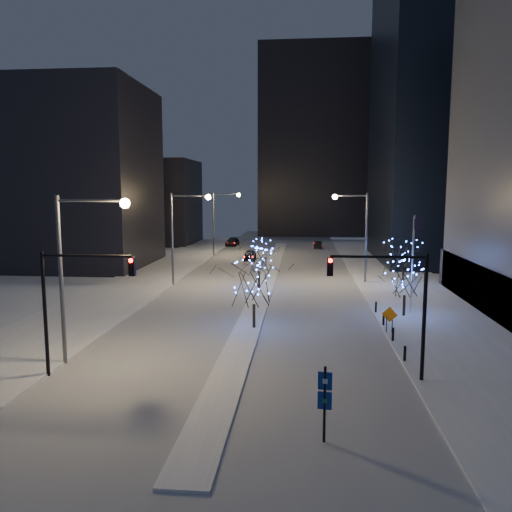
# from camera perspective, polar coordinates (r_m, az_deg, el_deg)

# --- Properties ---
(ground) EXTENTS (160.00, 160.00, 0.00)m
(ground) POSITION_cam_1_polar(r_m,az_deg,el_deg) (27.77, -3.46, -14.22)
(ground) COLOR white
(ground) RESTS_ON ground
(road) EXTENTS (20.00, 130.00, 0.02)m
(road) POSITION_cam_1_polar(r_m,az_deg,el_deg) (61.47, 1.54, -2.09)
(road) COLOR #A7ABB6
(road) RESTS_ON ground
(median) EXTENTS (2.00, 80.00, 0.15)m
(median) POSITION_cam_1_polar(r_m,az_deg,el_deg) (56.55, 1.20, -2.87)
(median) COLOR white
(median) RESTS_ON ground
(east_sidewalk) EXTENTS (10.00, 90.00, 0.15)m
(east_sidewalk) POSITION_cam_1_polar(r_m,az_deg,el_deg) (47.88, 18.57, -5.18)
(east_sidewalk) COLOR white
(east_sidewalk) RESTS_ON ground
(west_sidewalk) EXTENTS (8.00, 90.00, 0.15)m
(west_sidewalk) POSITION_cam_1_polar(r_m,az_deg,el_deg) (49.97, -15.95, -4.55)
(west_sidewalk) COLOR white
(west_sidewalk) RESTS_ON ground
(filler_west_near) EXTENTS (22.00, 18.00, 24.00)m
(filler_west_near) POSITION_cam_1_polar(r_m,az_deg,el_deg) (72.91, -20.92, 8.39)
(filler_west_near) COLOR black
(filler_west_near) RESTS_ON ground
(filler_west_far) EXTENTS (18.00, 16.00, 16.00)m
(filler_west_far) POSITION_cam_1_polar(r_m,az_deg,el_deg) (100.11, -12.15, 6.06)
(filler_west_far) COLOR black
(filler_west_far) RESTS_ON ground
(horizon_block) EXTENTS (24.00, 14.00, 42.00)m
(horizon_block) POSITION_cam_1_polar(r_m,az_deg,el_deg) (117.98, 6.47, 12.70)
(horizon_block) COLOR black
(horizon_block) RESTS_ON ground
(street_lamp_w_near) EXTENTS (4.40, 0.56, 10.00)m
(street_lamp_w_near) POSITION_cam_1_polar(r_m,az_deg,el_deg) (30.61, -19.73, -0.01)
(street_lamp_w_near) COLOR #595E66
(street_lamp_w_near) RESTS_ON ground
(street_lamp_w_mid) EXTENTS (4.40, 0.56, 10.00)m
(street_lamp_w_mid) POSITION_cam_1_polar(r_m,az_deg,el_deg) (54.18, -8.50, 3.44)
(street_lamp_w_mid) COLOR #595E66
(street_lamp_w_mid) RESTS_ON ground
(street_lamp_w_far) EXTENTS (4.40, 0.56, 10.00)m
(street_lamp_w_far) POSITION_cam_1_polar(r_m,az_deg,el_deg) (78.64, -4.14, 4.75)
(street_lamp_w_far) COLOR #595E66
(street_lamp_w_far) RESTS_ON ground
(street_lamp_east) EXTENTS (3.90, 0.56, 10.00)m
(street_lamp_east) POSITION_cam_1_polar(r_m,az_deg,el_deg) (55.94, 11.60, 3.45)
(street_lamp_east) COLOR #595E66
(street_lamp_east) RESTS_ON ground
(traffic_signal_west) EXTENTS (5.26, 0.43, 7.00)m
(traffic_signal_west) POSITION_cam_1_polar(r_m,az_deg,el_deg) (28.89, -20.36, -3.97)
(traffic_signal_west) COLOR black
(traffic_signal_west) RESTS_ON ground
(traffic_signal_east) EXTENTS (5.26, 0.43, 7.00)m
(traffic_signal_east) POSITION_cam_1_polar(r_m,az_deg,el_deg) (27.48, 15.60, -4.34)
(traffic_signal_east) COLOR black
(traffic_signal_east) RESTS_ON ground
(flagpoles) EXTENTS (1.35, 2.60, 8.00)m
(flagpoles) POSITION_cam_1_polar(r_m,az_deg,el_deg) (44.08, 17.56, 0.03)
(flagpoles) COLOR silver
(flagpoles) RESTS_ON east_sidewalk
(bollards) EXTENTS (0.16, 12.16, 0.90)m
(bollards) POSITION_cam_1_polar(r_m,az_deg,el_deg) (37.29, 14.85, -7.78)
(bollards) COLOR black
(bollards) RESTS_ON east_sidewalk
(car_near) EXTENTS (1.72, 4.26, 1.45)m
(car_near) POSITION_cam_1_polar(r_m,az_deg,el_deg) (74.03, -0.71, 0.11)
(car_near) COLOR black
(car_near) RESTS_ON ground
(car_mid) EXTENTS (1.52, 4.01, 1.31)m
(car_mid) POSITION_cam_1_polar(r_m,az_deg,el_deg) (89.50, 7.08, 1.30)
(car_mid) COLOR black
(car_mid) RESTS_ON ground
(car_far) EXTENTS (2.30, 5.08, 1.44)m
(car_far) POSITION_cam_1_polar(r_m,az_deg,el_deg) (93.06, -2.71, 1.63)
(car_far) COLOR black
(car_far) RESTS_ON ground
(holiday_tree_median_near) EXTENTS (5.54, 5.54, 5.82)m
(holiday_tree_median_near) POSITION_cam_1_polar(r_m,az_deg,el_deg) (36.68, -0.23, -2.73)
(holiday_tree_median_near) COLOR black
(holiday_tree_median_near) RESTS_ON median
(holiday_tree_median_far) EXTENTS (4.72, 4.72, 4.96)m
(holiday_tree_median_far) POSITION_cam_1_polar(r_m,az_deg,el_deg) (52.22, 0.35, -0.14)
(holiday_tree_median_far) COLOR black
(holiday_tree_median_far) RESTS_ON median
(holiday_tree_plaza_near) EXTENTS (4.66, 4.66, 4.86)m
(holiday_tree_plaza_near) POSITION_cam_1_polar(r_m,az_deg,el_deg) (42.07, 16.67, -2.39)
(holiday_tree_plaza_near) COLOR black
(holiday_tree_plaza_near) RESTS_ON east_sidewalk
(holiday_tree_plaza_far) EXTENTS (5.31, 5.31, 5.20)m
(holiday_tree_plaza_far) POSITION_cam_1_polar(r_m,az_deg,el_deg) (54.65, 16.54, 0.00)
(holiday_tree_plaza_far) COLOR black
(holiday_tree_plaza_far) RESTS_ON east_sidewalk
(wayfinding_sign) EXTENTS (0.58, 0.15, 3.24)m
(wayfinding_sign) POSITION_cam_1_polar(r_m,az_deg,el_deg) (21.19, 7.87, -15.59)
(wayfinding_sign) COLOR black
(wayfinding_sign) RESTS_ON ground
(construction_sign) EXTENTS (1.07, 0.48, 1.88)m
(construction_sign) POSITION_cam_1_polar(r_m,az_deg,el_deg) (37.19, 15.02, -6.73)
(construction_sign) COLOR black
(construction_sign) RESTS_ON east_sidewalk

